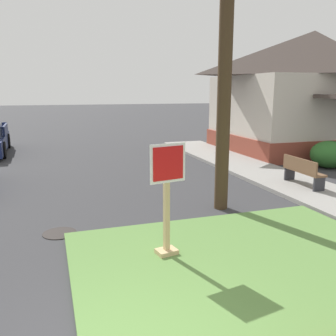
% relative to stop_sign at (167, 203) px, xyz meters
% --- Properties ---
extents(grass_corner_patch, '(5.88, 5.53, 0.08)m').
position_rel_stop_sign_xyz_m(grass_corner_patch, '(1.23, -1.18, -0.99)').
color(grass_corner_patch, '#567F3D').
rests_on(grass_corner_patch, ground).
extents(sidewalk_strip, '(2.20, 19.67, 0.12)m').
position_rel_stop_sign_xyz_m(sidewalk_strip, '(5.37, 3.74, -0.97)').
color(sidewalk_strip, gray).
rests_on(sidewalk_strip, ground).
extents(stop_sign, '(0.67, 0.34, 2.01)m').
position_rel_stop_sign_xyz_m(stop_sign, '(0.00, 0.00, 0.00)').
color(stop_sign, tan).
rests_on(stop_sign, grass_corner_patch).
extents(manhole_cover, '(0.70, 0.70, 0.02)m').
position_rel_stop_sign_xyz_m(manhole_cover, '(-1.80, 1.80, -1.02)').
color(manhole_cover, black).
rests_on(manhole_cover, ground).
extents(street_bench, '(0.45, 1.59, 0.85)m').
position_rel_stop_sign_xyz_m(street_bench, '(5.37, 3.18, -0.44)').
color(street_bench, brown).
rests_on(street_bench, sidewalk_strip).
extents(corner_house, '(8.83, 7.58, 5.79)m').
position_rel_stop_sign_xyz_m(corner_house, '(10.61, 9.50, 1.95)').
color(corner_house, brown).
rests_on(corner_house, ground).
extents(shrub_near_porch, '(1.45, 1.45, 1.06)m').
position_rel_stop_sign_xyz_m(shrub_near_porch, '(8.48, 5.51, -0.50)').
color(shrub_near_porch, '#2E6628').
rests_on(shrub_near_porch, ground).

